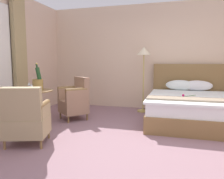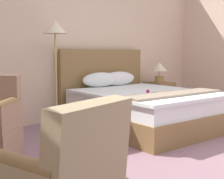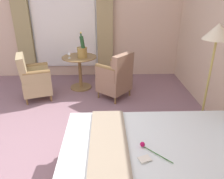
# 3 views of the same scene
# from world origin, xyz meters

# --- Properties ---
(ground_plane) EXTENTS (7.41, 7.41, 0.00)m
(ground_plane) POSITION_xyz_m (0.00, 0.00, 0.00)
(ground_plane) COLOR gray
(wall_headboard_side) EXTENTS (6.03, 0.12, 2.70)m
(wall_headboard_side) POSITION_xyz_m (0.00, 2.72, 1.35)
(wall_headboard_side) COLOR beige
(wall_headboard_side) RESTS_ON ground
(bed) EXTENTS (1.69, 2.12, 1.18)m
(bed) POSITION_xyz_m (0.70, 1.58, 0.32)
(bed) COLOR olive
(bed) RESTS_ON ground
(floor_lamp_brass) EXTENTS (0.35, 0.35, 1.58)m
(floor_lamp_brass) POSITION_xyz_m (-0.36, 2.25, 1.33)
(floor_lamp_brass) COLOR tan
(floor_lamp_brass) RESTS_ON ground
(side_table_round) EXTENTS (0.71, 0.71, 0.69)m
(side_table_round) POSITION_xyz_m (-2.16, 0.38, 0.41)
(side_table_round) COLOR olive
(side_table_round) RESTS_ON ground
(champagne_bucket) EXTENTS (0.21, 0.21, 0.51)m
(champagne_bucket) POSITION_xyz_m (-2.10, 0.45, 0.84)
(champagne_bucket) COLOR olive
(champagne_bucket) RESTS_ON side_table_round
(wine_glass_near_bucket) EXTENTS (0.07, 0.07, 0.14)m
(wine_glass_near_bucket) POSITION_xyz_m (-2.31, 0.47, 0.80)
(wine_glass_near_bucket) COLOR white
(wine_glass_near_bucket) RESTS_ON side_table_round
(wine_glass_near_edge) EXTENTS (0.06, 0.06, 0.13)m
(wine_glass_near_edge) POSITION_xyz_m (-2.06, 0.19, 0.79)
(wine_glass_near_edge) COLOR white
(wine_glass_near_edge) RESTS_ON side_table_round
(armchair_by_window) EXTENTS (0.74, 0.74, 0.90)m
(armchair_by_window) POSITION_xyz_m (-1.67, 1.11, 0.42)
(armchair_by_window) COLOR olive
(armchair_by_window) RESTS_ON ground
(armchair_facing_bed) EXTENTS (0.72, 0.70, 0.88)m
(armchair_facing_bed) POSITION_xyz_m (-1.70, -0.45, 0.39)
(armchair_facing_bed) COLOR olive
(armchair_facing_bed) RESTS_ON ground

